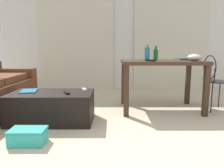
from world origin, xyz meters
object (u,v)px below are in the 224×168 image
object	(u,v)px
craft_table	(162,68)
tv_remote_primary	(68,93)
book_stack	(185,59)
tv_remote_secondary	(85,89)
bowl	(195,57)
shoebox	(29,136)
scissors	(131,60)
wire_chair	(214,76)
tv_remote_on_table	(152,60)
magazine	(30,91)
bottle_near	(148,54)
coffee_table	(53,107)
bottle_far	(157,54)

from	to	relation	value
craft_table	tv_remote_primary	size ratio (longest dim) A/B	8.55
book_stack	tv_remote_secondary	size ratio (longest dim) A/B	1.62
bowl	shoebox	distance (m)	2.40
bowl	tv_remote_secondary	size ratio (longest dim) A/B	1.27
bowl	tv_remote_secondary	world-z (taller)	bowl
scissors	tv_remote_secondary	distance (m)	0.89
wire_chair	tv_remote_on_table	world-z (taller)	wire_chair
tv_remote_primary	scissors	bearing A→B (deg)	14.71
magazine	tv_remote_on_table	bearing A→B (deg)	-2.94
bowl	tv_remote_primary	size ratio (longest dim) A/B	1.38
wire_chair	tv_remote_secondary	xyz separation A→B (m)	(-1.92, -0.35, -0.13)
book_stack	tv_remote_secondary	distance (m)	1.65
book_stack	shoebox	distance (m)	2.48
scissors	shoebox	xyz separation A→B (m)	(-1.11, -1.29, -0.69)
shoebox	bottle_near	bearing A→B (deg)	41.30
bottle_near	bowl	bearing A→B (deg)	-11.41
coffee_table	scissors	distance (m)	1.36
tv_remote_primary	bottle_near	bearing A→B (deg)	4.29
tv_remote_on_table	tv_remote_secondary	world-z (taller)	tv_remote_on_table
coffee_table	wire_chair	bearing A→B (deg)	12.34
tv_remote_on_table	magazine	xyz separation A→B (m)	(-1.64, -0.25, -0.39)
bowl	wire_chair	bearing A→B (deg)	16.80
bottle_far	scissors	bearing A→B (deg)	-156.07
craft_table	shoebox	size ratio (longest dim) A/B	3.47
scissors	tv_remote_primary	bearing A→B (deg)	-140.64
coffee_table	shoebox	xyz separation A→B (m)	(-0.05, -0.66, -0.11)
tv_remote_on_table	tv_remote_secondary	bearing A→B (deg)	158.17
bottle_far	book_stack	world-z (taller)	bottle_far
book_stack	scissors	bearing A→B (deg)	-176.07
wire_chair	tv_remote_secondary	bearing A→B (deg)	-169.72
bottle_near	tv_remote_primary	bearing A→B (deg)	-151.06
book_stack	bottle_near	bearing A→B (deg)	-166.24
bottle_near	tv_remote_primary	xyz separation A→B (m)	(-1.09, -0.61, -0.47)
scissors	bottle_near	bearing A→B (deg)	-19.79
bottle_near	tv_remote_primary	size ratio (longest dim) A/B	1.66
tv_remote_on_table	scissors	size ratio (longest dim) A/B	1.55
coffee_table	tv_remote_primary	bearing A→B (deg)	-17.90
craft_table	wire_chair	bearing A→B (deg)	-3.62
tv_remote_secondary	shoebox	bearing A→B (deg)	-133.99
shoebox	tv_remote_on_table	bearing A→B (deg)	35.47
craft_table	tv_remote_primary	world-z (taller)	craft_table
tv_remote_on_table	craft_table	bearing A→B (deg)	17.01
bottle_near	book_stack	xyz separation A→B (m)	(0.60, 0.15, -0.08)
bowl	tv_remote_on_table	distance (m)	0.65
coffee_table	tv_remote_on_table	xyz separation A→B (m)	(1.33, 0.32, 0.59)
tv_remote_secondary	wire_chair	bearing A→B (deg)	-4.79
magazine	scissors	bearing A→B (deg)	10.30
tv_remote_secondary	magazine	size ratio (longest dim) A/B	0.55
bottle_far	bowl	distance (m)	0.63
scissors	shoebox	bearing A→B (deg)	-130.91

